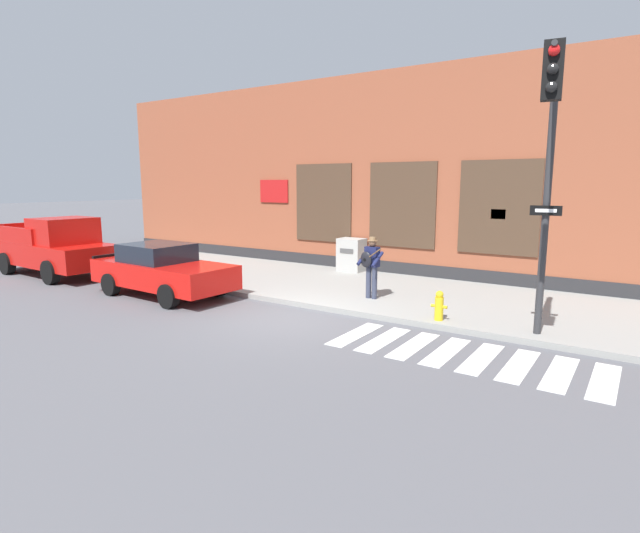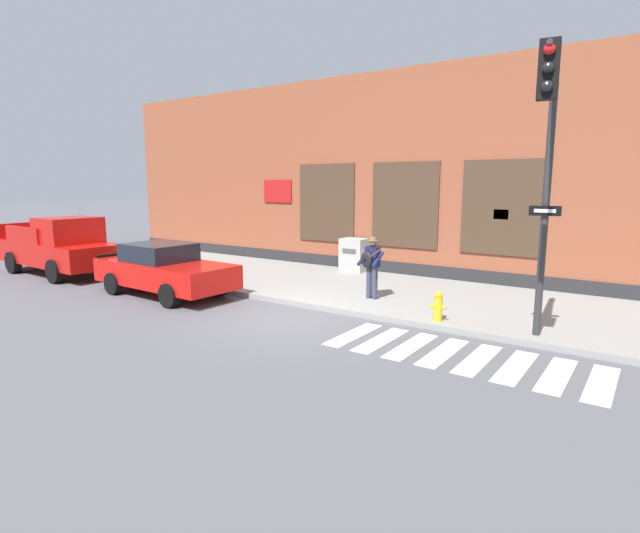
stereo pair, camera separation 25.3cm
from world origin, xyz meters
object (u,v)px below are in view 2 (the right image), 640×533
object	(u,v)px
red_truck	(62,246)
utility_box	(354,255)
traffic_light	(547,156)
fire_hydrant	(438,306)
red_car	(164,269)
busker	(371,264)

from	to	relation	value
red_truck	utility_box	world-z (taller)	red_truck
traffic_light	fire_hydrant	xyz separation A→B (m)	(-2.24, 0.82, -3.29)
utility_box	fire_hydrant	size ratio (longest dim) A/B	1.69
red_car	busker	xyz separation A→B (m)	(5.56, 2.53, 0.34)
red_car	busker	world-z (taller)	busker
red_car	utility_box	size ratio (longest dim) A/B	3.94
red_car	fire_hydrant	world-z (taller)	red_car
red_car	fire_hydrant	distance (m)	8.06
red_car	traffic_light	distance (m)	10.62
traffic_light	utility_box	distance (m)	9.52
busker	utility_box	distance (m)	4.38
busker	fire_hydrant	world-z (taller)	busker
red_truck	traffic_light	bearing A→B (deg)	2.04
red_car	busker	distance (m)	6.12
busker	utility_box	xyz separation A→B (m)	(-2.62, 3.49, -0.38)
red_car	busker	size ratio (longest dim) A/B	2.74
traffic_light	red_car	bearing A→B (deg)	-176.50
red_truck	traffic_light	size ratio (longest dim) A/B	1.03
fire_hydrant	busker	bearing A→B (deg)	155.21
utility_box	fire_hydrant	bearing A→B (deg)	-42.57
red_car	utility_box	xyz separation A→B (m)	(2.94, 6.02, -0.04)
red_truck	fire_hydrant	distance (m)	13.76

